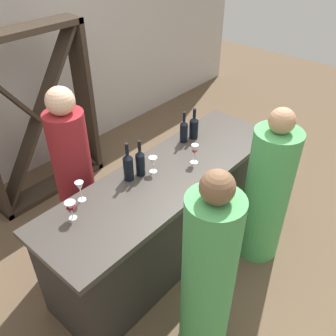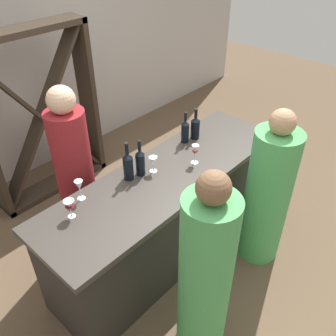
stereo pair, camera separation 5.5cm
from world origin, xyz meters
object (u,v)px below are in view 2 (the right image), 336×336
at_px(wine_bottle_leftmost_near_black, 128,165).
at_px(person_center_guest, 205,278).
at_px(wine_rack, 41,117).
at_px(wine_glass_near_right, 69,205).
at_px(wine_bottle_center_near_black, 185,131).
at_px(wine_glass_far_left, 79,186).
at_px(person_left_guest, 267,195).
at_px(wine_glass_near_center, 153,161).
at_px(person_server_behind, 76,180).
at_px(wine_glass_near_left, 195,151).
at_px(wine_bottle_second_left_near_black, 140,162).
at_px(wine_bottle_second_right_near_black, 195,127).

relative_size(wine_bottle_leftmost_near_black, person_center_guest, 0.21).
distance_m(wine_rack, wine_glass_near_right, 1.64).
xyz_separation_m(wine_rack, wine_bottle_center_near_black, (0.63, -1.44, 0.13)).
height_order(wine_rack, wine_glass_near_right, wine_rack).
relative_size(wine_glass_far_left, person_left_guest, 0.11).
xyz_separation_m(wine_rack, wine_glass_far_left, (-0.51, -1.38, 0.13)).
bearing_deg(wine_glass_near_center, wine_glass_near_right, 176.13).
relative_size(wine_bottle_leftmost_near_black, wine_bottle_center_near_black, 1.10).
relative_size(wine_bottle_center_near_black, wine_glass_near_right, 2.07).
bearing_deg(wine_rack, person_center_guest, -97.85).
height_order(person_left_guest, person_server_behind, person_server_behind).
relative_size(wine_rack, wine_glass_near_left, 10.27).
relative_size(wine_glass_near_right, wine_glass_far_left, 0.88).
xyz_separation_m(wine_glass_near_right, person_left_guest, (1.41, -0.79, -0.35)).
xyz_separation_m(wine_rack, wine_glass_near_right, (-0.67, -1.49, 0.12)).
xyz_separation_m(wine_bottle_second_left_near_black, person_server_behind, (-0.31, 0.50, -0.27)).
distance_m(wine_glass_near_center, person_left_guest, 1.03).
height_order(wine_bottle_leftmost_near_black, person_center_guest, person_center_guest).
bearing_deg(wine_bottle_second_right_near_black, person_center_guest, -138.22).
bearing_deg(wine_glass_far_left, wine_glass_near_right, -146.62).
height_order(wine_bottle_second_right_near_black, person_left_guest, person_left_guest).
height_order(wine_bottle_leftmost_near_black, person_server_behind, person_server_behind).
distance_m(wine_bottle_second_left_near_black, wine_glass_near_right, 0.68).
distance_m(wine_rack, wine_glass_near_center, 1.55).
xyz_separation_m(wine_bottle_leftmost_near_black, wine_glass_near_center, (0.20, -0.08, -0.03)).
height_order(wine_glass_near_right, person_left_guest, person_left_guest).
xyz_separation_m(wine_bottle_leftmost_near_black, person_left_guest, (0.84, -0.82, -0.37)).
bearing_deg(wine_rack, wine_bottle_second_right_near_black, -62.93).
bearing_deg(wine_glass_far_left, wine_glass_near_left, -19.74).
distance_m(wine_bottle_leftmost_near_black, person_center_guest, 1.04).
bearing_deg(person_left_guest, wine_rack, 19.45).
bearing_deg(person_center_guest, wine_glass_far_left, 31.45).
bearing_deg(person_server_behind, wine_glass_near_left, 42.73).
bearing_deg(wine_bottle_leftmost_near_black, wine_glass_near_center, -21.20).
height_order(person_left_guest, person_center_guest, person_center_guest).
bearing_deg(wine_rack, wine_glass_near_left, -76.10).
distance_m(wine_bottle_second_left_near_black, wine_bottle_center_near_black, 0.63).
height_order(wine_glass_near_left, person_left_guest, person_left_guest).
bearing_deg(wine_bottle_second_right_near_black, wine_glass_near_left, -141.41).
bearing_deg(person_center_guest, wine_glass_near_right, 41.83).
xyz_separation_m(wine_glass_near_center, wine_glass_near_right, (-0.77, 0.05, 0.00)).
relative_size(wine_glass_near_left, wine_glass_near_center, 1.25).
height_order(wine_bottle_center_near_black, wine_bottle_second_right_near_black, wine_bottle_center_near_black).
distance_m(person_left_guest, person_server_behind, 1.66).
distance_m(wine_bottle_center_near_black, wine_glass_near_right, 1.30).
xyz_separation_m(wine_bottle_leftmost_near_black, wine_glass_near_right, (-0.57, -0.03, -0.02)).
bearing_deg(wine_bottle_second_left_near_black, wine_glass_near_right, 179.84).
xyz_separation_m(wine_bottle_leftmost_near_black, person_server_behind, (-0.20, 0.47, -0.28)).
bearing_deg(wine_glass_near_right, person_center_guest, -70.19).
height_order(wine_bottle_center_near_black, wine_glass_near_left, wine_bottle_center_near_black).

